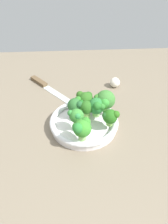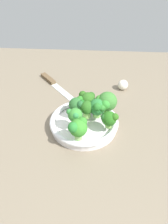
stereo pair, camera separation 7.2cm
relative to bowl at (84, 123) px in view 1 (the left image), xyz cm
name	(u,v)px [view 1 (the left image)]	position (x,y,z in cm)	size (l,w,h in cm)	color
ground_plane	(87,134)	(2.19, 0.89, -3.03)	(130.00, 130.00, 2.50)	#796C58
bowl	(84,123)	(0.00, 0.00, 0.00)	(23.17, 23.17, 3.48)	white
broccoli_floret_0	(110,116)	(3.25, 7.99, 5.17)	(4.73, 5.47, 5.85)	#7FB852
broccoli_floret_1	(76,105)	(-3.41, -2.63, 5.02)	(5.11, 5.11, 5.87)	#93D273
broccoli_floret_2	(84,99)	(-5.97, 0.31, 5.59)	(5.64, 6.08, 6.39)	#9EC76B
broccoli_floret_3	(76,116)	(3.27, -2.60, 5.80)	(4.59, 5.15, 6.49)	#84C051
broccoli_floret_4	(97,106)	(-1.47, 4.48, 5.72)	(5.87, 6.32, 6.73)	#8FCB67
broccoli_floret_5	(82,128)	(9.00, -1.22, 6.14)	(5.58, 5.64, 7.11)	#96D273
broccoli_floret_6	(84,107)	(-1.50, 0.21, 5.45)	(4.92, 5.16, 6.12)	#95C963
broccoli_floret_7	(105,100)	(-3.89, 7.24, 6.35)	(7.35, 7.37, 7.94)	#79BE52
knife	(45,86)	(-25.96, -14.94, -1.22)	(21.72, 19.18, 1.50)	silver
garlic_bulb	(115,82)	(-24.38, 14.76, 0.33)	(4.22, 4.22, 4.22)	silver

